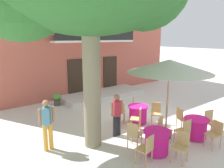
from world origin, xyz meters
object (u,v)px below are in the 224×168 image
(cafe_table_near_tree, at_px, (196,128))
(cafe_chair_front_2, at_px, (134,133))
(cafe_umbrella, at_px, (169,66))
(cafe_chair_near_tree_3, at_px, (215,133))
(cafe_table_middle, at_px, (138,114))
(cafe_chair_near_tree_2, at_px, (184,130))
(cafe_chair_front_1, at_px, (163,129))
(cafe_chair_front_0, at_px, (181,145))
(cafe_chair_middle_3, at_px, (135,105))
(cafe_table_front, at_px, (157,142))
(cafe_chair_near_tree_1, at_px, (181,117))
(pedestrian_mid_plaza, at_px, (117,113))
(cafe_chair_middle_1, at_px, (137,118))
(cafe_chair_front_3, at_px, (146,148))
(pedestrian_near_entrance, at_px, (47,122))
(cafe_chair_middle_2, at_px, (156,112))
(ground_planter_left, at_px, (57,99))
(cafe_chair_middle_0, at_px, (120,111))
(cafe_chair_near_tree_0, at_px, (211,121))

(cafe_table_near_tree, height_order, cafe_chair_front_2, cafe_chair_front_2)
(cafe_table_near_tree, bearing_deg, cafe_umbrella, 136.66)
(cafe_chair_near_tree_3, relative_size, cafe_table_middle, 1.05)
(cafe_chair_near_tree_2, xyz_separation_m, cafe_chair_front_2, (-1.50, 0.87, 0.00))
(cafe_chair_near_tree_3, relative_size, cafe_chair_front_1, 1.00)
(cafe_chair_front_0, bearing_deg, cafe_table_middle, 69.50)
(cafe_chair_middle_3, bearing_deg, cafe_table_front, -122.34)
(cafe_chair_near_tree_1, height_order, pedestrian_mid_plaza, pedestrian_mid_plaza)
(cafe_chair_near_tree_2, bearing_deg, cafe_table_front, 170.22)
(cafe_chair_near_tree_1, distance_m, cafe_chair_middle_1, 1.72)
(cafe_chair_front_3, relative_size, pedestrian_near_entrance, 0.54)
(cafe_chair_near_tree_1, bearing_deg, cafe_chair_near_tree_2, -141.92)
(cafe_chair_near_tree_2, relative_size, cafe_chair_front_2, 1.00)
(cafe_chair_middle_2, relative_size, cafe_umbrella, 0.31)
(cafe_chair_near_tree_3, height_order, cafe_chair_front_2, same)
(cafe_chair_middle_1, distance_m, cafe_chair_front_3, 2.32)
(cafe_chair_near_tree_2, distance_m, cafe_chair_front_0, 1.07)
(cafe_chair_middle_1, height_order, cafe_chair_middle_3, same)
(pedestrian_mid_plaza, bearing_deg, cafe_chair_front_1, -57.97)
(cafe_chair_near_tree_2, distance_m, cafe_chair_middle_2, 1.89)
(cafe_chair_middle_2, relative_size, cafe_chair_middle_3, 1.00)
(cafe_chair_middle_3, bearing_deg, cafe_table_middle, -125.86)
(cafe_table_middle, bearing_deg, cafe_chair_near_tree_1, -62.52)
(cafe_table_near_tree, xyz_separation_m, cafe_table_front, (-1.91, 0.20, 0.00))
(cafe_umbrella, xyz_separation_m, pedestrian_mid_plaza, (-1.33, 1.19, -1.72))
(cafe_chair_near_tree_2, height_order, ground_planter_left, cafe_chair_near_tree_2)
(cafe_table_front, relative_size, cafe_chair_front_2, 0.95)
(cafe_chair_middle_0, xyz_separation_m, cafe_chair_middle_1, (0.02, -1.01, 0.00))
(cafe_table_middle, bearing_deg, pedestrian_near_entrance, 176.99)
(cafe_chair_near_tree_0, bearing_deg, pedestrian_near_entrance, 153.18)
(cafe_chair_near_tree_1, bearing_deg, cafe_chair_middle_2, 105.20)
(pedestrian_near_entrance, bearing_deg, cafe_table_middle, -3.01)
(cafe_table_front, bearing_deg, cafe_chair_front_3, -162.62)
(cafe_chair_near_tree_2, bearing_deg, cafe_umbrella, 91.48)
(cafe_chair_middle_2, xyz_separation_m, cafe_chair_middle_3, (-0.09, 1.14, 0.00))
(cafe_chair_near_tree_0, height_order, pedestrian_mid_plaza, pedestrian_mid_plaza)
(cafe_table_near_tree, distance_m, pedestrian_mid_plaza, 2.89)
(cafe_chair_near_tree_0, xyz_separation_m, cafe_chair_front_2, (-2.99, 1.01, 0.00))
(cafe_table_middle, bearing_deg, cafe_table_near_tree, -74.65)
(cafe_chair_middle_0, bearing_deg, cafe_chair_near_tree_1, -56.08)
(cafe_chair_near_tree_2, bearing_deg, pedestrian_mid_plaza, 125.09)
(cafe_chair_middle_0, height_order, cafe_chair_front_0, same)
(cafe_umbrella, xyz_separation_m, ground_planter_left, (-1.57, 5.94, -2.25))
(cafe_table_middle, distance_m, cafe_umbrella, 2.72)
(cafe_chair_near_tree_2, distance_m, cafe_chair_middle_3, 2.97)
(cafe_chair_middle_2, relative_size, cafe_chair_front_3, 1.00)
(cafe_chair_near_tree_3, bearing_deg, cafe_chair_middle_2, 89.41)
(cafe_chair_near_tree_0, height_order, cafe_chair_front_0, same)
(cafe_chair_middle_2, height_order, cafe_chair_front_2, same)
(cafe_chair_middle_3, relative_size, cafe_chair_front_2, 1.00)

